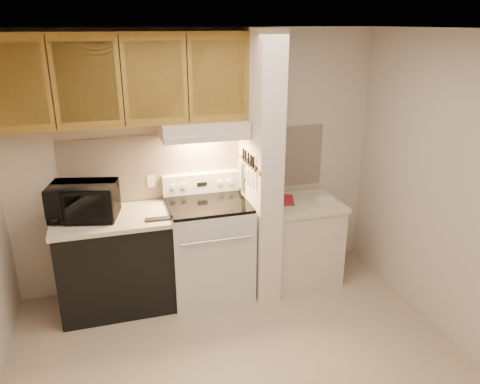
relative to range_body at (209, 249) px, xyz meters
name	(u,v)px	position (x,y,z in m)	size (l,w,h in m)	color
floor	(243,367)	(0.00, -1.16, -0.46)	(3.60, 3.60, 0.00)	tan
ceiling	(244,29)	(0.00, -1.16, 2.04)	(3.60, 3.60, 0.00)	white
wall_back	(199,162)	(0.00, 0.34, 0.79)	(3.60, 0.02, 2.50)	beige
wall_right	(460,195)	(1.80, -1.16, 0.79)	(0.02, 3.00, 2.50)	beige
backsplash	(200,164)	(0.00, 0.33, 0.78)	(2.60, 0.02, 0.63)	#FCE1CA
range_body	(209,249)	(0.00, 0.00, 0.00)	(0.76, 0.65, 0.92)	silver
oven_window	(217,261)	(0.00, -0.32, 0.04)	(0.50, 0.01, 0.30)	black
oven_handle	(217,241)	(0.00, -0.35, 0.26)	(0.02, 0.02, 0.65)	silver
cooktop	(208,204)	(0.00, 0.00, 0.48)	(0.74, 0.64, 0.03)	black
range_backguard	(201,183)	(0.00, 0.28, 0.59)	(0.76, 0.08, 0.20)	silver
range_display	(202,184)	(0.00, 0.24, 0.59)	(0.10, 0.01, 0.04)	black
range_knob_left_outer	(174,187)	(-0.28, 0.24, 0.59)	(0.05, 0.05, 0.02)	silver
range_knob_left_inner	(184,186)	(-0.18, 0.24, 0.59)	(0.05, 0.05, 0.02)	silver
range_knob_right_inner	(220,183)	(0.18, 0.24, 0.59)	(0.05, 0.05, 0.02)	silver
range_knob_right_outer	(230,182)	(0.28, 0.24, 0.59)	(0.05, 0.05, 0.02)	silver
dishwasher_front	(116,264)	(-0.88, 0.01, -0.03)	(1.00, 0.63, 0.87)	black
left_countertop	(112,218)	(-0.88, 0.01, 0.43)	(1.04, 0.67, 0.04)	beige
spoon_rest	(159,219)	(-0.48, -0.19, 0.46)	(0.24, 0.08, 0.02)	black
teal_jar	(116,202)	(-0.83, 0.23, 0.50)	(0.09, 0.09, 0.10)	#1F5B59
outlet	(151,181)	(-0.48, 0.32, 0.64)	(0.08, 0.01, 0.12)	beige
microwave	(84,201)	(-1.10, 0.04, 0.61)	(0.57, 0.38, 0.31)	black
partition_pillar	(260,167)	(0.51, -0.01, 0.79)	(0.22, 0.70, 2.50)	#F5E4D1
pillar_trim	(248,163)	(0.39, -0.01, 0.84)	(0.01, 0.70, 0.04)	olive
knife_strip	(249,163)	(0.39, -0.06, 0.86)	(0.02, 0.42, 0.04)	black
knife_blade_a	(254,179)	(0.38, -0.22, 0.76)	(0.01, 0.04, 0.16)	silver
knife_handle_a	(253,162)	(0.38, -0.21, 0.91)	(0.02, 0.02, 0.10)	black
knife_blade_b	(251,177)	(0.38, -0.14, 0.75)	(0.01, 0.04, 0.18)	silver
knife_handle_b	(251,160)	(0.38, -0.15, 0.91)	(0.02, 0.02, 0.10)	black
knife_blade_c	(248,175)	(0.38, -0.06, 0.74)	(0.01, 0.04, 0.20)	silver
knife_handle_c	(249,158)	(0.38, -0.07, 0.91)	(0.02, 0.02, 0.10)	black
knife_blade_d	(245,171)	(0.38, 0.03, 0.76)	(0.01, 0.04, 0.16)	silver
knife_handle_d	(246,156)	(0.38, 0.02, 0.91)	(0.02, 0.02, 0.10)	black
knife_blade_e	(243,170)	(0.38, 0.10, 0.75)	(0.01, 0.04, 0.18)	silver
knife_handle_e	(243,154)	(0.38, 0.09, 0.91)	(0.02, 0.02, 0.10)	black
oven_mitt	(241,175)	(0.38, 0.17, 0.67)	(0.03, 0.11, 0.26)	slate
right_cab_base	(301,242)	(0.97, -0.01, -0.06)	(0.70, 0.60, 0.81)	beige
right_countertop	(303,204)	(0.97, -0.01, 0.37)	(0.74, 0.64, 0.04)	beige
red_folder	(283,200)	(0.79, 0.09, 0.40)	(0.22, 0.30, 0.01)	#AD1D2F
white_box	(325,199)	(1.19, -0.06, 0.41)	(0.16, 0.11, 0.04)	white
range_hood	(203,129)	(0.00, 0.12, 1.17)	(0.78, 0.44, 0.15)	beige
hood_lip	(208,139)	(0.00, -0.08, 1.12)	(0.78, 0.04, 0.06)	beige
upper_cabinets	(121,79)	(-0.69, 0.17, 1.62)	(2.18, 0.33, 0.77)	olive
cab_door_a	(13,85)	(-1.51, 0.01, 1.62)	(0.46, 0.01, 0.63)	olive
cab_gap_a	(51,84)	(-1.23, 0.01, 1.62)	(0.01, 0.01, 0.73)	black
cab_door_b	(87,82)	(-0.96, 0.01, 1.62)	(0.46, 0.01, 0.63)	olive
cab_gap_b	(122,81)	(-0.69, 0.01, 1.62)	(0.01, 0.01, 0.73)	black
cab_door_c	(155,80)	(-0.42, 0.01, 1.62)	(0.46, 0.01, 0.63)	olive
cab_gap_c	(188,79)	(-0.14, 0.01, 1.62)	(0.01, 0.01, 0.73)	black
cab_door_d	(219,78)	(0.13, 0.01, 1.62)	(0.46, 0.01, 0.63)	olive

